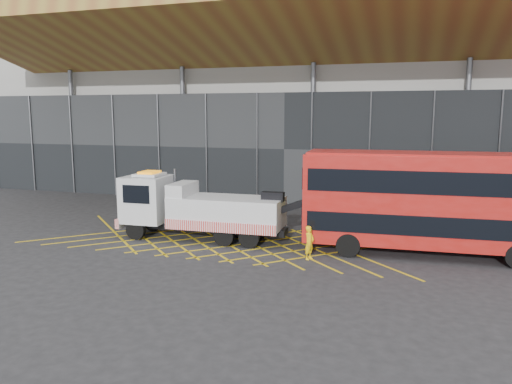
% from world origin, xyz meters
% --- Properties ---
extents(ground_plane, '(120.00, 120.00, 0.00)m').
position_xyz_m(ground_plane, '(0.00, 0.00, 0.00)').
color(ground_plane, '#252527').
extents(road_markings, '(19.96, 7.16, 0.01)m').
position_xyz_m(road_markings, '(1.60, 0.00, 0.01)').
color(road_markings, gold).
rests_on(road_markings, ground_plane).
extents(construction_building, '(55.00, 23.97, 18.00)m').
position_xyz_m(construction_building, '(1.92, 18.40, 8.98)').
color(construction_building, '#969590').
rests_on(construction_building, ground_plane).
extents(recovery_truck, '(10.20, 2.69, 3.55)m').
position_xyz_m(recovery_truck, '(0.17, 0.00, 1.64)').
color(recovery_truck, black).
rests_on(recovery_truck, ground_plane).
extents(bus_towed, '(11.85, 3.38, 4.77)m').
position_xyz_m(bus_towed, '(11.85, 0.42, 2.65)').
color(bus_towed, '#AD140F').
rests_on(bus_towed, ground_plane).
extents(worker, '(0.53, 0.65, 1.53)m').
position_xyz_m(worker, '(6.59, -1.87, 0.76)').
color(worker, yellow).
rests_on(worker, ground_plane).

